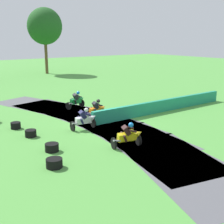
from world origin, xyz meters
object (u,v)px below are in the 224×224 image
at_px(motorcycle_chase_white, 85,119).
at_px(motorcycle_trailing_orange, 97,109).
at_px(motorcycle_fourth_green, 77,100).
at_px(motorcycle_lead_yellow, 128,135).
at_px(tire_stack_mid_b, 31,133).
at_px(tire_stack_far, 16,125).
at_px(tire_stack_mid_a, 52,147).
at_px(tire_stack_near, 54,163).

relative_size(motorcycle_chase_white, motorcycle_trailing_orange, 1.01).
bearing_deg(motorcycle_fourth_green, motorcycle_lead_yellow, -103.65).
xyz_separation_m(motorcycle_lead_yellow, tire_stack_mid_b, (-3.38, 4.59, -0.45)).
bearing_deg(tire_stack_far, tire_stack_mid_a, -88.22).
xyz_separation_m(motorcycle_chase_white, tire_stack_far, (-3.36, 2.63, -0.45)).
bearing_deg(motorcycle_chase_white, tire_stack_mid_a, -145.56).
bearing_deg(motorcycle_lead_yellow, tire_stack_near, -179.77).
bearing_deg(motorcycle_chase_white, motorcycle_trailing_orange, 40.73).
bearing_deg(motorcycle_lead_yellow, tire_stack_far, 118.04).
relative_size(motorcycle_fourth_green, tire_stack_far, 2.83).
bearing_deg(motorcycle_fourth_green, tire_stack_far, -155.47).
bearing_deg(motorcycle_trailing_orange, motorcycle_chase_white, -139.27).
distance_m(motorcycle_lead_yellow, motorcycle_trailing_orange, 6.01).
xyz_separation_m(tire_stack_near, tire_stack_mid_a, (0.74, 1.82, 0.00)).
relative_size(motorcycle_fourth_green, tire_stack_mid_a, 2.54).
distance_m(motorcycle_fourth_green, tire_stack_mid_a, 9.38).
bearing_deg(motorcycle_fourth_green, motorcycle_chase_white, -114.73).
bearing_deg(motorcycle_chase_white, motorcycle_lead_yellow, -87.50).
bearing_deg(motorcycle_lead_yellow, motorcycle_trailing_orange, 72.34).
xyz_separation_m(motorcycle_trailing_orange, tire_stack_mid_b, (-5.21, -1.14, -0.45)).
distance_m(motorcycle_lead_yellow, motorcycle_fourth_green, 9.55).
bearing_deg(tire_stack_far, motorcycle_lead_yellow, -61.96).
distance_m(motorcycle_chase_white, motorcycle_fourth_green, 5.81).
height_order(tire_stack_near, tire_stack_mid_b, same).
relative_size(motorcycle_chase_white, tire_stack_near, 2.37).
bearing_deg(tire_stack_mid_a, tire_stack_near, -112.16).
relative_size(motorcycle_trailing_orange, tire_stack_mid_b, 2.65).
distance_m(motorcycle_trailing_orange, tire_stack_mid_a, 6.54).
distance_m(tire_stack_mid_a, tire_stack_far, 4.84).
height_order(motorcycle_trailing_orange, tire_stack_far, motorcycle_trailing_orange).
height_order(motorcycle_chase_white, tire_stack_mid_b, motorcycle_chase_white).
distance_m(motorcycle_trailing_orange, tire_stack_mid_b, 5.35).
xyz_separation_m(motorcycle_chase_white, tire_stack_mid_a, (-3.21, -2.20, -0.45)).
height_order(motorcycle_lead_yellow, motorcycle_fourth_green, motorcycle_fourth_green).
xyz_separation_m(tire_stack_mid_a, tire_stack_far, (-0.15, 4.84, -0.00)).
xyz_separation_m(motorcycle_fourth_green, tire_stack_far, (-5.79, -2.64, -0.45)).
xyz_separation_m(motorcycle_trailing_orange, motorcycle_fourth_green, (0.43, 3.55, -0.00)).
height_order(motorcycle_chase_white, motorcycle_trailing_orange, motorcycle_trailing_orange).
relative_size(motorcycle_chase_white, motorcycle_fourth_green, 0.99).
xyz_separation_m(motorcycle_fourth_green, tire_stack_mid_b, (-5.64, -4.70, -0.45)).
distance_m(motorcycle_lead_yellow, tire_stack_far, 7.54).
xyz_separation_m(motorcycle_chase_white, motorcycle_fourth_green, (2.43, 5.28, -0.00)).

